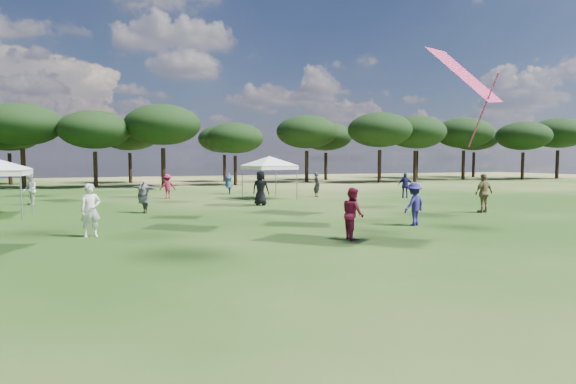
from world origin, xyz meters
The scene contains 3 objects.
tree_line centered at (2.39, 47.41, 5.42)m, with size 108.78×17.63×7.77m.
tent_right centered at (7.91, 27.91, 2.62)m, with size 5.44×5.44×3.05m.
festival_crowd centered at (0.90, 22.35, 0.86)m, with size 29.87×22.14×1.92m.
Camera 1 is at (-2.37, -1.38, 2.61)m, focal length 30.00 mm.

